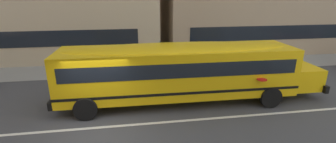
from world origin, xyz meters
name	(u,v)px	position (x,y,z in m)	size (l,w,h in m)	color
ground_plane	(98,128)	(0.00, 0.00, 0.00)	(400.00, 400.00, 0.00)	#424244
sidewalk_far	(111,69)	(0.00, 7.38, 0.01)	(120.00, 3.00, 0.01)	gray
lane_centreline	(98,128)	(0.00, 0.00, 0.00)	(110.00, 0.16, 0.01)	silver
school_bus	(183,68)	(3.73, 1.85, 1.64)	(12.36, 3.02, 2.76)	yellow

